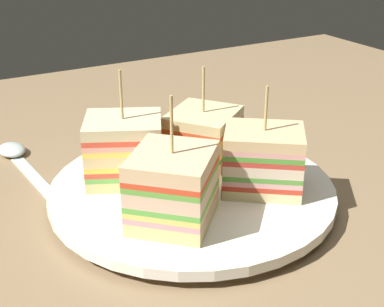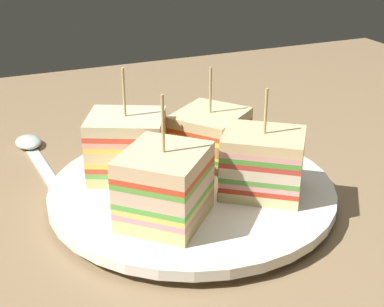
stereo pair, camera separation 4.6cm
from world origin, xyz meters
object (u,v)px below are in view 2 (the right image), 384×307
(sandwich_wedge_2, at_px, (262,163))
(spoon, at_px, (32,148))
(sandwich_wedge_1, at_px, (165,186))
(chip_pile, at_px, (180,170))
(sandwich_wedge_0, at_px, (127,146))
(sandwich_wedge_3, at_px, (210,135))
(plate, at_px, (192,191))

(sandwich_wedge_2, xyz_separation_m, spoon, (-0.16, 0.20, -0.04))
(sandwich_wedge_1, relative_size, chip_pile, 1.50)
(sandwich_wedge_0, bearing_deg, sandwich_wedge_3, 30.74)
(sandwich_wedge_1, bearing_deg, plate, 0.09)
(plate, height_order, sandwich_wedge_3, sandwich_wedge_3)
(sandwich_wedge_1, xyz_separation_m, chip_pile, (0.03, 0.05, -0.02))
(sandwich_wedge_2, height_order, chip_pile, sandwich_wedge_2)
(sandwich_wedge_0, bearing_deg, chip_pile, -12.21)
(sandwich_wedge_1, relative_size, sandwich_wedge_3, 1.14)
(sandwich_wedge_1, bearing_deg, sandwich_wedge_0, 46.61)
(sandwich_wedge_3, relative_size, spoon, 0.62)
(plate, xyz_separation_m, chip_pile, (-0.01, 0.01, 0.02))
(spoon, bearing_deg, plate, -149.73)
(sandwich_wedge_3, distance_m, spoon, 0.20)
(plate, distance_m, chip_pile, 0.02)
(plate, height_order, sandwich_wedge_2, sandwich_wedge_2)
(plate, distance_m, sandwich_wedge_2, 0.07)
(chip_pile, xyz_separation_m, spoon, (-0.11, 0.15, -0.02))
(sandwich_wedge_1, height_order, sandwich_wedge_3, sandwich_wedge_1)
(plate, distance_m, sandwich_wedge_1, 0.07)
(plate, relative_size, sandwich_wedge_2, 2.70)
(sandwich_wedge_1, bearing_deg, sandwich_wedge_3, 2.12)
(sandwich_wedge_0, relative_size, sandwich_wedge_1, 0.99)
(sandwich_wedge_3, height_order, spoon, sandwich_wedge_3)
(sandwich_wedge_3, bearing_deg, spoon, -74.20)
(sandwich_wedge_2, distance_m, spoon, 0.26)
(sandwich_wedge_3, relative_size, chip_pile, 1.32)
(sandwich_wedge_1, distance_m, sandwich_wedge_3, 0.12)
(sandwich_wedge_2, bearing_deg, sandwich_wedge_0, -1.63)
(chip_pile, bearing_deg, sandwich_wedge_1, -122.42)
(sandwich_wedge_1, bearing_deg, sandwich_wedge_2, -41.06)
(plate, height_order, sandwich_wedge_0, sandwich_wedge_0)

